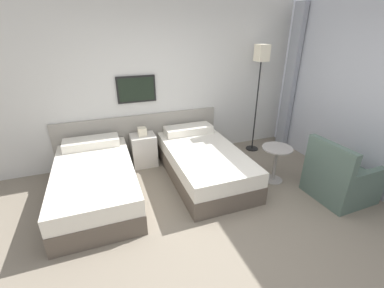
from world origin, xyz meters
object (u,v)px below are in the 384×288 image
floor_lamp (261,65)px  side_table (276,158)px  nightstand (144,149)px  bed_near_door (96,182)px  armchair (339,180)px  bed_near_window (203,162)px

floor_lamp → side_table: (-0.32, -1.12, -1.22)m
nightstand → bed_near_door: bearing=-138.2°
floor_lamp → armchair: 2.26m
nightstand → armchair: size_ratio=0.80×
bed_near_door → nightstand: bearing=41.8°
bed_near_window → side_table: size_ratio=3.36×
nightstand → armchair: 3.07m
bed_near_door → armchair: size_ratio=2.20×
bed_near_door → nightstand: nightstand is taller
side_table → nightstand: bearing=145.9°
bed_near_door → bed_near_window: bearing=0.0°
bed_near_window → armchair: armchair is taller
bed_near_window → floor_lamp: 2.00m
nightstand → floor_lamp: size_ratio=0.35×
armchair → floor_lamp: bearing=6.7°
nightstand → side_table: bearing=-34.1°
nightstand → floor_lamp: 2.53m
armchair → bed_near_door: bearing=68.5°
bed_near_window → armchair: (1.58, -1.17, 0.02)m
bed_near_door → side_table: bearing=-10.7°
bed_near_door → armchair: bearing=-20.0°
nightstand → armchair: bearing=-38.4°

